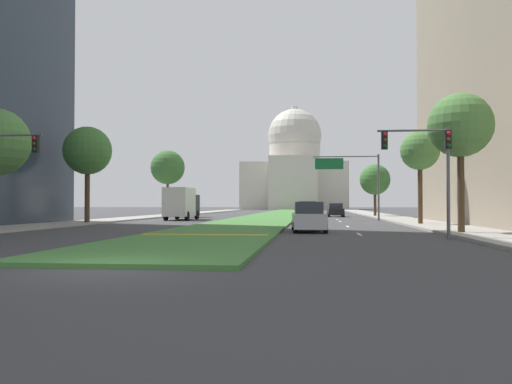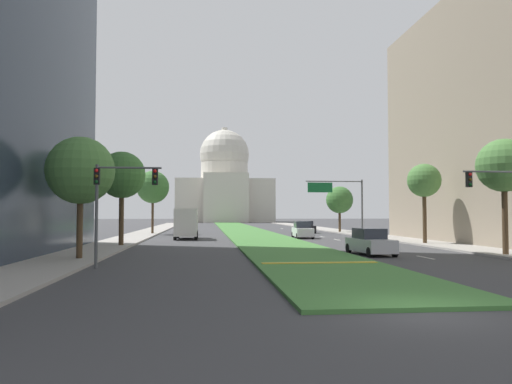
{
  "view_description": "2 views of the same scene",
  "coord_description": "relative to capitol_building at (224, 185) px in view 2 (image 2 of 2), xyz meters",
  "views": [
    {
      "loc": [
        5.18,
        -12.88,
        1.65
      ],
      "look_at": [
        0.67,
        29.2,
        2.56
      ],
      "focal_mm": 37.41,
      "sensor_mm": 36.0,
      "label": 1
    },
    {
      "loc": [
        -5.98,
        -13.17,
        2.75
      ],
      "look_at": [
        -0.56,
        38.89,
        5.0
      ],
      "focal_mm": 34.5,
      "sensor_mm": 36.0,
      "label": 2
    }
  ],
  "objects": [
    {
      "name": "overhead_guide_sign",
      "position": [
        9.11,
        -97.57,
        -6.67
      ],
      "size": [
        6.52,
        0.2,
        6.5
      ],
      "color": "#515456",
      "rests_on": "ground_plane"
    },
    {
      "name": "street_tree_left_far",
      "position": [
        -12.7,
        -86.68,
        -5.26
      ],
      "size": [
        4.21,
        4.21,
        8.22
      ],
      "color": "#4C3823",
      "rests_on": "ground_plane"
    },
    {
      "name": "capitol_building",
      "position": [
        0.0,
        0.0,
        0.0
      ],
      "size": [
        29.23,
        23.23,
        29.27
      ],
      "color": "beige",
      "rests_on": "ground_plane"
    },
    {
      "name": "traffic_light_near_left",
      "position": [
        -10.55,
        -125.85,
        -7.56
      ],
      "size": [
        3.34,
        0.35,
        5.2
      ],
      "color": "#515456",
      "rests_on": "ground_plane"
    },
    {
      "name": "sedan_midblock",
      "position": [
        4.67,
        -98.08,
        -10.49
      ],
      "size": [
        2.06,
        4.56,
        1.86
      ],
      "color": "silver",
      "rests_on": "ground_plane"
    },
    {
      "name": "street_tree_left_near",
      "position": [
        -13.21,
        -121.71,
        -6.14
      ],
      "size": [
        3.93,
        3.93,
        7.21
      ],
      "color": "#4C3823",
      "rests_on": "ground_plane"
    },
    {
      "name": "sedan_distant",
      "position": [
        7.94,
        -84.23,
        -10.57
      ],
      "size": [
        2.02,
        4.19,
        1.68
      ],
      "color": "black",
      "rests_on": "ground_plane"
    },
    {
      "name": "traffic_light_near_right",
      "position": [
        10.55,
        -125.51,
        -7.56
      ],
      "size": [
        3.34,
        0.35,
        5.2
      ],
      "color": "#515456",
      "rests_on": "ground_plane"
    },
    {
      "name": "median_curb_nose",
      "position": [
        0.0,
        -125.86,
        -11.2
      ],
      "size": [
        6.08,
        0.5,
        0.04
      ],
      "primitive_type": "cube",
      "color": "gold",
      "rests_on": "grass_median"
    },
    {
      "name": "street_tree_right_near",
      "position": [
        12.93,
        -121.84,
        -5.62
      ],
      "size": [
        3.39,
        3.39,
        7.48
      ],
      "color": "#4C3823",
      "rests_on": "ground_plane"
    },
    {
      "name": "ground_plane",
      "position": [
        0.0,
        -68.66,
        -11.36
      ],
      "size": [
        305.07,
        305.07,
        0.0
      ],
      "primitive_type": "plane",
      "color": "#3D3D3F"
    },
    {
      "name": "grass_median",
      "position": [
        0.0,
        -75.59,
        -11.29
      ],
      "size": [
        6.76,
        124.8,
        0.14
      ],
      "primitive_type": "cube",
      "color": "#427A38",
      "rests_on": "ground_plane"
    },
    {
      "name": "lane_dashes_right",
      "position": [
        7.63,
        -93.97,
        -11.35
      ],
      "size": [
        0.16,
        59.44,
        0.01
      ],
      "color": "silver",
      "rests_on": "ground_plane"
    },
    {
      "name": "sidewalk_left",
      "position": [
        -13.89,
        -82.53,
        -11.28
      ],
      "size": [
        4.0,
        124.8,
        0.15
      ],
      "primitive_type": "cube",
      "color": "#9E9991",
      "rests_on": "ground_plane"
    },
    {
      "name": "sedan_lead_stopped",
      "position": [
        4.91,
        -119.53,
        -10.54
      ],
      "size": [
        2.15,
        4.72,
        1.74
      ],
      "color": "#BCBCC1",
      "rests_on": "ground_plane"
    },
    {
      "name": "street_tree_left_mid",
      "position": [
        -12.79,
        -109.99,
        -5.51
      ],
      "size": [
        3.85,
        3.85,
        7.81
      ],
      "color": "#4C3823",
      "rests_on": "ground_plane"
    },
    {
      "name": "street_tree_right_mid",
      "position": [
        13.17,
        -109.88,
        -5.8
      ],
      "size": [
        2.92,
        2.92,
        7.09
      ],
      "color": "#4C3823",
      "rests_on": "ground_plane"
    },
    {
      "name": "street_tree_right_far",
      "position": [
        12.77,
        -84.06,
        -6.77
      ],
      "size": [
        3.76,
        3.76,
        6.49
      ],
      "color": "#4C3823",
      "rests_on": "ground_plane"
    },
    {
      "name": "sidewalk_right",
      "position": [
        13.89,
        -82.53,
        -11.28
      ],
      "size": [
        4.0,
        124.8,
        0.15
      ],
      "primitive_type": "cube",
      "color": "#9E9991",
      "rests_on": "ground_plane"
    },
    {
      "name": "box_truck_delivery",
      "position": [
        -7.92,
        -98.71,
        -9.68
      ],
      "size": [
        2.4,
        6.4,
        3.2
      ],
      "color": "black",
      "rests_on": "ground_plane"
    }
  ]
}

